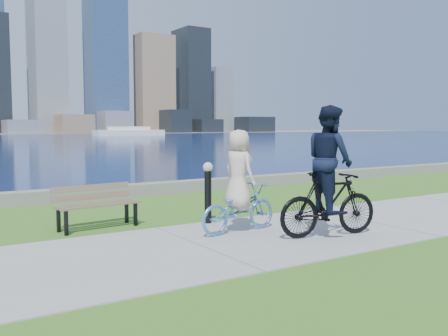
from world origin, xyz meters
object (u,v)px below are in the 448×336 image
(cyclist_woman, at_px, (239,194))
(park_bench, at_px, (96,202))
(bollard_lamp, at_px, (208,189))
(cyclist_man, at_px, (329,182))

(cyclist_woman, bearing_deg, park_bench, 42.53)
(park_bench, distance_m, cyclist_woman, 2.83)
(park_bench, relative_size, bollard_lamp, 1.33)
(cyclist_man, bearing_deg, bollard_lamp, 40.25)
(park_bench, height_order, cyclist_man, cyclist_man)
(park_bench, xyz_separation_m, cyclist_man, (3.27, -3.05, 0.49))
(park_bench, distance_m, bollard_lamp, 2.24)
(bollard_lamp, distance_m, cyclist_woman, 1.06)
(park_bench, height_order, bollard_lamp, bollard_lamp)
(bollard_lamp, bearing_deg, cyclist_woman, -88.11)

